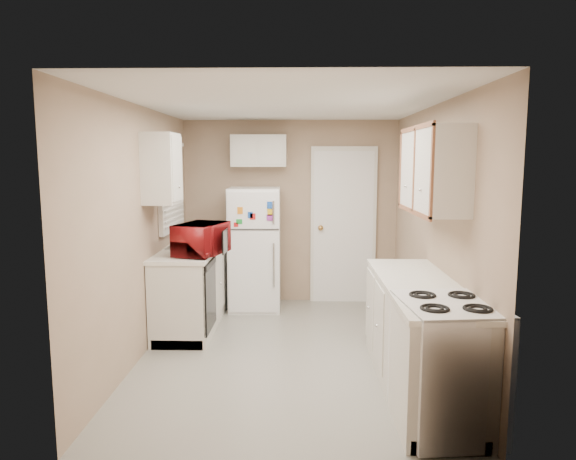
{
  "coord_description": "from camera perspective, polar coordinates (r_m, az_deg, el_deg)",
  "views": [
    {
      "loc": [
        0.12,
        -4.87,
        1.89
      ],
      "look_at": [
        0.0,
        0.5,
        1.15
      ],
      "focal_mm": 32.0,
      "sensor_mm": 36.0,
      "label": 1
    }
  ],
  "objects": [
    {
      "name": "ceiling",
      "position": [
        4.9,
        -0.14,
        13.82
      ],
      "size": [
        3.8,
        3.8,
        0.0
      ],
      "primitive_type": "plane",
      "color": "white",
      "rests_on": "floor"
    },
    {
      "name": "cabinet_over_fridge",
      "position": [
        6.64,
        -3.24,
        8.77
      ],
      "size": [
        0.7,
        0.3,
        0.4
      ],
      "primitive_type": "cube",
      "color": "silver",
      "rests_on": "wall_back"
    },
    {
      "name": "stove",
      "position": [
        3.87,
        17.15,
        -14.18
      ],
      "size": [
        0.69,
        0.81,
        0.92
      ],
      "primitive_type": "cube",
      "rotation": [
        0.0,
        0.0,
        0.1
      ],
      "color": "white",
      "rests_on": "floor"
    },
    {
      "name": "refrigerator",
      "position": [
        6.5,
        -3.7,
        -2.1
      ],
      "size": [
        0.65,
        0.63,
        1.54
      ],
      "primitive_type": "cube",
      "rotation": [
        0.0,
        0.0,
        0.02
      ],
      "color": "white",
      "rests_on": "floor"
    },
    {
      "name": "interior_door",
      "position": [
        6.81,
        6.16,
        0.45
      ],
      "size": [
        0.86,
        0.06,
        2.08
      ],
      "primitive_type": "cube",
      "color": "white",
      "rests_on": "floor"
    },
    {
      "name": "left_counter",
      "position": [
        6.07,
        -10.4,
        -6.01
      ],
      "size": [
        0.6,
        1.8,
        0.9
      ],
      "primitive_type": "cube",
      "color": "silver",
      "rests_on": "floor"
    },
    {
      "name": "upper_cabinet_left",
      "position": [
        5.27,
        -13.87,
        6.64
      ],
      "size": [
        0.3,
        0.45,
        0.7
      ],
      "primitive_type": "cube",
      "color": "silver",
      "rests_on": "wall_left"
    },
    {
      "name": "soap_bottle",
      "position": [
        6.49,
        -9.3,
        -0.15
      ],
      "size": [
        0.12,
        0.12,
        0.21
      ],
      "primitive_type": "imported",
      "rotation": [
        0.0,
        0.0,
        -0.3
      ],
      "color": "white",
      "rests_on": "left_counter"
    },
    {
      "name": "wall_front",
      "position": [
        3.05,
        -1.03,
        -5.18
      ],
      "size": [
        2.8,
        2.8,
        0.0
      ],
      "primitive_type": "plane",
      "color": "tan",
      "rests_on": "floor"
    },
    {
      "name": "upper_cabinet_right",
      "position": [
        4.52,
        15.87,
        6.41
      ],
      "size": [
        0.3,
        1.2,
        0.7
      ],
      "primitive_type": "cube",
      "color": "silver",
      "rests_on": "wall_right"
    },
    {
      "name": "right_counter",
      "position": [
        4.43,
        14.27,
        -11.37
      ],
      "size": [
        0.6,
        2.0,
        0.9
      ],
      "primitive_type": "cube",
      "color": "silver",
      "rests_on": "floor"
    },
    {
      "name": "dishwasher",
      "position": [
        5.44,
        -8.68,
        -7.17
      ],
      "size": [
        0.03,
        0.58,
        0.72
      ],
      "primitive_type": "cube",
      "color": "black",
      "rests_on": "floor"
    },
    {
      "name": "floor",
      "position": [
        5.23,
        -0.13,
        -13.36
      ],
      "size": [
        3.8,
        3.8,
        0.0
      ],
      "primitive_type": "plane",
      "color": "#A8A69D",
      "rests_on": "ground"
    },
    {
      "name": "wall_left",
      "position": [
        5.15,
        -15.9,
        -0.16
      ],
      "size": [
        3.8,
        3.8,
        0.0
      ],
      "primitive_type": "plane",
      "color": "tan",
      "rests_on": "floor"
    },
    {
      "name": "microwave",
      "position": [
        5.44,
        -9.58,
        -1.16
      ],
      "size": [
        0.66,
        0.49,
        0.4
      ],
      "primitive_type": "imported",
      "rotation": [
        0.0,
        0.0,
        1.28
      ],
      "color": "maroon",
      "rests_on": "left_counter"
    },
    {
      "name": "wall_right",
      "position": [
        5.08,
        15.85,
        -0.25
      ],
      "size": [
        3.8,
        3.8,
        0.0
      ],
      "primitive_type": "plane",
      "color": "tan",
      "rests_on": "floor"
    },
    {
      "name": "wall_back",
      "position": [
        6.81,
        0.27,
        2.01
      ],
      "size": [
        2.8,
        2.8,
        0.0
      ],
      "primitive_type": "plane",
      "color": "tan",
      "rests_on": "floor"
    },
    {
      "name": "sink",
      "position": [
        6.13,
        -10.22,
        -1.96
      ],
      "size": [
        0.54,
        0.74,
        0.16
      ],
      "primitive_type": "cube",
      "color": "gray",
      "rests_on": "left_counter"
    },
    {
      "name": "window_blinds",
      "position": [
        6.11,
        -12.78,
        4.92
      ],
      "size": [
        0.1,
        0.98,
        1.08
      ],
      "primitive_type": "cube",
      "color": "silver",
      "rests_on": "wall_left"
    }
  ]
}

